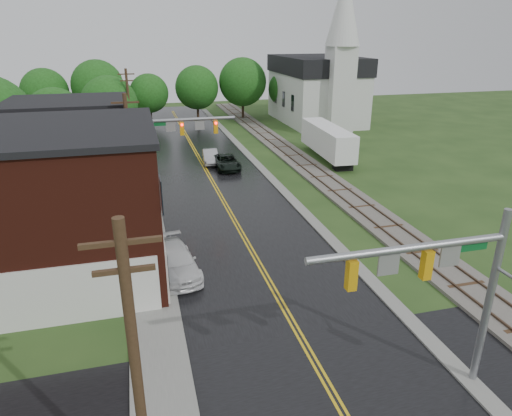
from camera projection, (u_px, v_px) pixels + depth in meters
name	position (u px, v px, depth m)	size (l,w,h in m)	color
main_road	(212.00, 180.00, 41.79)	(10.00, 90.00, 0.02)	black
cross_road	(340.00, 408.00, 16.55)	(60.00, 9.00, 0.02)	black
curb_right	(255.00, 162.00, 47.58)	(0.80, 70.00, 0.12)	gray
sidewalk_left	(144.00, 205.00, 35.81)	(2.40, 50.00, 0.12)	gray
brick_building	(21.00, 208.00, 23.80)	(14.30, 10.30, 8.30)	#4C1A10
yellow_house	(75.00, 167.00, 34.42)	(8.00, 7.00, 6.40)	tan
darkred_building	(98.00, 151.00, 43.13)	(7.00, 6.00, 4.40)	#3F0F0C
church	(320.00, 83.00, 65.82)	(10.40, 18.40, 20.00)	silver
railroad	(297.00, 158.00, 48.64)	(3.20, 80.00, 0.30)	#59544C
traffic_signal_near	(444.00, 276.00, 15.58)	(7.34, 0.30, 7.20)	gray
traffic_signal_far	(173.00, 136.00, 36.46)	(7.34, 0.43, 7.20)	gray
utility_pole_a	(137.00, 375.00, 11.43)	(1.80, 0.28, 9.00)	#382616
utility_pole_b	(131.00, 157.00, 31.26)	(1.80, 0.28, 9.00)	#382616
utility_pole_c	(129.00, 108.00, 51.09)	(1.80, 0.28, 9.00)	#382616
tree_left_c	(57.00, 119.00, 45.79)	(6.00, 6.00, 7.65)	black
tree_left_e	(111.00, 106.00, 52.28)	(6.40, 6.40, 8.16)	black
suv_dark	(227.00, 162.00, 45.10)	(2.25, 4.89, 1.36)	black
sedan_silver	(210.00, 157.00, 47.07)	(1.45, 4.17, 1.37)	#A8A8AD
pickup_white	(176.00, 261.00, 25.49)	(2.11, 5.18, 1.50)	silver
semi_trailer	(328.00, 140.00, 47.86)	(2.93, 10.96, 3.51)	black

